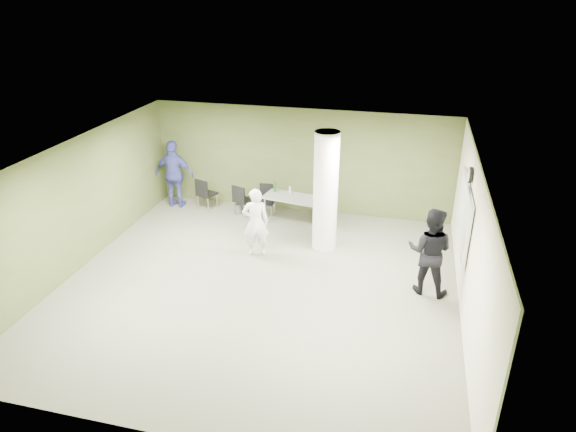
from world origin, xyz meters
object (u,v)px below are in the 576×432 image
(folding_table, at_px, (294,199))
(woman_white, at_px, (256,222))
(chair_back_left, at_px, (205,192))
(man_blue, at_px, (175,174))
(man_black, at_px, (430,251))

(folding_table, distance_m, woman_white, 1.86)
(folding_table, xyz_separation_m, woman_white, (-0.46, -1.80, 0.12))
(chair_back_left, relative_size, man_blue, 0.48)
(folding_table, bearing_deg, chair_back_left, -176.13)
(chair_back_left, height_order, man_black, man_black)
(chair_back_left, bearing_deg, woman_white, 154.27)
(man_black, distance_m, man_blue, 7.28)
(man_black, xyz_separation_m, man_blue, (-6.73, 2.78, 0.03))
(chair_back_left, xyz_separation_m, woman_white, (2.09, -2.08, 0.29))
(woman_white, relative_size, man_black, 0.89)
(man_blue, bearing_deg, chair_back_left, 176.66)
(man_black, bearing_deg, man_blue, -12.61)
(man_black, bearing_deg, folding_table, -26.58)
(man_black, height_order, man_blue, man_blue)
(folding_table, height_order, man_blue, man_blue)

